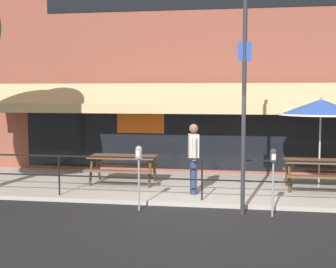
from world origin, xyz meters
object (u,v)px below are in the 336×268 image
Objects in this scene: parking_meter_near at (139,158)px; parking_meter_far at (273,162)px; picnic_table_centre at (321,166)px; patio_umbrella_centre at (321,108)px; pedestrian_walking at (194,155)px; street_sign_pole at (244,99)px; picnic_table_left at (123,162)px.

parking_meter_near is 1.00× the size of parking_meter_far.
picnic_table_centre is 0.76× the size of patio_umbrella_centre.
street_sign_pole is at bearing -49.92° from pedestrian_walking.
patio_umbrella_centre is 1.67× the size of parking_meter_near.
picnic_table_left is at bearing 147.48° from parking_meter_far.
pedestrian_walking is at bearing -25.10° from picnic_table_left.
pedestrian_walking is 1.20× the size of parking_meter_near.
patio_umbrella_centre reaches higher than pedestrian_walking.
pedestrian_walking is at bearing 140.44° from parking_meter_far.
parking_meter_far is (2.85, -0.05, 0.00)m from parking_meter_near.
picnic_table_left is 1.27× the size of parking_meter_far.
pedestrian_walking is 2.30m from street_sign_pole.
parking_meter_near is at bearing -179.45° from street_sign_pole.
parking_meter_far is at bearing -1.09° from parking_meter_near.
patio_umbrella_centre is 1.39× the size of pedestrian_walking.
street_sign_pole reaches higher than parking_meter_near.
pedestrian_walking is 1.20× the size of parking_meter_far.
parking_meter_far is (3.82, -2.44, 0.44)m from picnic_table_left.
picnic_table_centre is 3.29m from pedestrian_walking.
pedestrian_walking is (-3.14, -1.18, -1.12)m from patio_umbrella_centre.
picnic_table_left is 4.55m from parking_meter_far.
parking_meter_near is at bearing -147.96° from patio_umbrella_centre.
parking_meter_near is (-1.04, -1.44, 0.09)m from pedestrian_walking.
picnic_table_left is 1.27× the size of parking_meter_near.
street_sign_pole is (-1.95, -2.34, 1.72)m from picnic_table_centre.
parking_meter_near is at bearing 178.91° from parking_meter_far.
parking_meter_far is at bearing -7.05° from street_sign_pole.
picnic_table_centre is 1.27× the size of parking_meter_far.
street_sign_pole is (1.19, -1.42, 1.37)m from pedestrian_walking.
patio_umbrella_centre reaches higher than picnic_table_centre.
patio_umbrella_centre is 0.50× the size of street_sign_pole.
patio_umbrella_centre is at bearing 63.47° from parking_meter_far.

